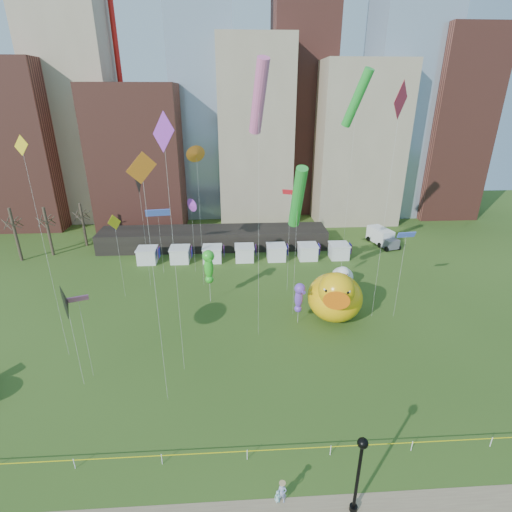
{
  "coord_description": "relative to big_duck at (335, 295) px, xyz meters",
  "views": [
    {
      "loc": [
        -0.58,
        -19.72,
        24.04
      ],
      "look_at": [
        1.17,
        8.94,
        12.0
      ],
      "focal_mm": 27.0,
      "sensor_mm": 36.0,
      "label": 1
    }
  ],
  "objects": [
    {
      "name": "kite_4",
      "position": [
        -28.13,
        -5.03,
        16.11
      ],
      "size": [
        1.49,
        0.77,
        21.15
      ],
      "color": "silver",
      "rests_on": "ground"
    },
    {
      "name": "seahorse_green",
      "position": [
        -14.45,
        4.82,
        2.16
      ],
      "size": [
        1.65,
        1.97,
        7.02
      ],
      "rotation": [
        0.0,
        0.0,
        0.14
      ],
      "color": "silver",
      "rests_on": "ground"
    },
    {
      "name": "kite_14",
      "position": [
        -15.58,
        9.69,
        14.44
      ],
      "size": [
        1.55,
        1.57,
        18.51
      ],
      "color": "silver",
      "rests_on": "ground"
    },
    {
      "name": "kite_1",
      "position": [
        -24.64,
        -8.41,
        5.0
      ],
      "size": [
        1.69,
        0.85,
        8.39
      ],
      "color": "silver",
      "rests_on": "ground"
    },
    {
      "name": "kite_0",
      "position": [
        -4.4,
        7.44,
        10.04
      ],
      "size": [
        1.93,
        1.07,
        13.55
      ],
      "color": "silver",
      "rests_on": "ground"
    },
    {
      "name": "small_duck",
      "position": [
        3.23,
        8.3,
        -1.61
      ],
      "size": [
        3.75,
        4.41,
        3.13
      ],
      "rotation": [
        0.0,
        0.0,
        -0.25
      ],
      "color": "white",
      "rests_on": "ground"
    },
    {
      "name": "pavilion",
      "position": [
        -14.73,
        23.86,
        -1.44
      ],
      "size": [
        38.0,
        6.0,
        3.2
      ],
      "primitive_type": "cube",
      "color": "black",
      "rests_on": "ground"
    },
    {
      "name": "kite_15",
      "position": [
        -16.31,
        -7.97,
        18.04
      ],
      "size": [
        1.97,
        2.26,
        23.01
      ],
      "color": "silver",
      "rests_on": "ground"
    },
    {
      "name": "box_truck",
      "position": [
        14.26,
        23.31,
        -1.65
      ],
      "size": [
        3.94,
        6.78,
        2.72
      ],
      "rotation": [
        0.0,
        0.0,
        0.27
      ],
      "color": "white",
      "rests_on": "ground"
    },
    {
      "name": "kite_12",
      "position": [
        -25.55,
        6.97,
        6.75
      ],
      "size": [
        1.07,
        1.7,
        11.0
      ],
      "color": "silver",
      "rests_on": "ground"
    },
    {
      "name": "kite_2",
      "position": [
        -25.13,
        -9.46,
        5.39
      ],
      "size": [
        1.55,
        2.4,
        9.73
      ],
      "color": "silver",
      "rests_on": "ground"
    },
    {
      "name": "seahorse_purple",
      "position": [
        -4.27,
        -0.66,
        0.5
      ],
      "size": [
        1.54,
        1.74,
        5.04
      ],
      "rotation": [
        0.0,
        0.0,
        0.33
      ],
      "color": "silver",
      "rests_on": "ground"
    },
    {
      "name": "kite_3",
      "position": [
        3.64,
        10.53,
        20.63
      ],
      "size": [
        3.08,
        3.97,
        27.05
      ],
      "color": "silver",
      "rests_on": "ground"
    },
    {
      "name": "caution_tape",
      "position": [
        -10.73,
        -18.14,
        -2.36
      ],
      "size": [
        50.0,
        0.06,
        0.9
      ],
      "color": "white",
      "rests_on": "ground"
    },
    {
      "name": "kite_5",
      "position": [
        -21.7,
        13.83,
        6.05
      ],
      "size": [
        3.33,
        0.91,
        9.63
      ],
      "color": "silver",
      "rests_on": "ground"
    },
    {
      "name": "big_duck",
      "position": [
        0.0,
        0.0,
        0.0
      ],
      "size": [
        7.88,
        9.31,
        6.63
      ],
      "rotation": [
        0.0,
        0.0,
        -0.25
      ],
      "color": "yellow",
      "rests_on": "ground"
    },
    {
      "name": "vendor_tents",
      "position": [
        -9.72,
        17.86,
        -1.94
      ],
      "size": [
        33.24,
        2.8,
        2.4
      ],
      "color": "white",
      "rests_on": "ground"
    },
    {
      "name": "ground",
      "position": [
        -10.73,
        -18.14,
        -3.04
      ],
      "size": [
        160.0,
        160.0,
        0.0
      ],
      "primitive_type": "plane",
      "color": "#2E4C18",
      "rests_on": "ground"
    },
    {
      "name": "kite_10",
      "position": [
        -22.86,
        9.85,
        11.31
      ],
      "size": [
        1.57,
        3.24,
        16.29
      ],
      "color": "silver",
      "rests_on": "ground"
    },
    {
      "name": "lamppost",
      "position": [
        -4.25,
        -22.18,
        0.73
      ],
      "size": [
        0.64,
        0.64,
        6.18
      ],
      "color": "black",
      "rests_on": "footpath"
    },
    {
      "name": "woman",
      "position": [
        -8.65,
        -21.34,
        -2.23
      ],
      "size": [
        0.65,
        0.51,
        1.58
      ],
      "primitive_type": "imported",
      "rotation": [
        0.0,
        0.0,
        -0.24
      ],
      "color": "white",
      "rests_on": "footpath"
    },
    {
      "name": "kite_11",
      "position": [
        -4.55,
        1.28,
        11.07
      ],
      "size": [
        1.41,
        4.27,
        17.7
      ],
      "color": "silver",
      "rests_on": "ground"
    },
    {
      "name": "kite_9",
      "position": [
        -8.92,
        -2.67,
        20.82
      ],
      "size": [
        1.8,
        3.82,
        27.01
      ],
      "color": "silver",
      "rests_on": "ground"
    },
    {
      "name": "kite_8",
      "position": [
        4.63,
        0.18,
        20.2
      ],
      "size": [
        2.33,
        2.65,
        25.38
      ],
      "color": "silver",
      "rests_on": "ground"
    },
    {
      "name": "skyline",
      "position": [
        -8.48,
        42.92,
        18.4
      ],
      "size": [
        101.0,
        23.0,
        68.0
      ],
      "color": "brown",
      "rests_on": "ground"
    },
    {
      "name": "kite_13",
      "position": [
        7.24,
        0.11,
        7.04
      ],
      "size": [
        2.05,
        0.57,
        10.48
      ],
      "color": "silver",
      "rests_on": "ground"
    },
    {
      "name": "kite_7",
      "position": [
        -17.11,
        14.11,
        6.97
      ],
      "size": [
        1.16,
        1.6,
        10.92
      ],
      "color": "silver",
      "rests_on": "ground"
    },
    {
      "name": "toddler",
      "position": [
        -8.92,
        -21.34,
        -2.57
      ],
      "size": [
        0.35,
        0.29,
        0.9
      ],
      "primitive_type": "imported",
      "rotation": [
        0.0,
        0.0,
        0.19
      ],
      "color": "silver",
      "rests_on": "footpath"
    },
    {
      "name": "bare_trees",
      "position": [
        -40.9,
        22.4,
        0.97
      ],
      "size": [
        8.44,
        6.44,
        8.5
      ],
      "color": "#382B21",
      "rests_on": "ground"
    },
    {
      "name": "kite_6",
      "position": [
        -17.29,
        -11.87,
        15.87
      ],
      "size": [
        1.84,
        1.08,
        20.67
      ],
      "color": "silver",
      "rests_on": "ground"
    }
  ]
}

